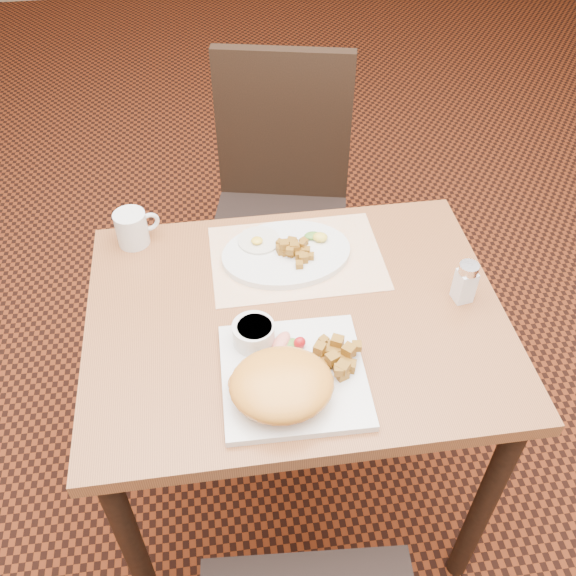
{
  "coord_description": "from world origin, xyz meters",
  "views": [
    {
      "loc": [
        -0.15,
        -0.93,
        1.76
      ],
      "look_at": [
        -0.02,
        0.01,
        0.82
      ],
      "focal_mm": 40.0,
      "sensor_mm": 36.0,
      "label": 1
    }
  ],
  "objects_px": {
    "table": "(296,346)",
    "chair_far": "(281,196)",
    "plate_oval": "(286,254)",
    "salt_shaker": "(465,282)",
    "coffee_mug": "(133,228)",
    "plate_square": "(294,376)"
  },
  "relations": [
    {
      "from": "table",
      "to": "salt_shaker",
      "type": "xyz_separation_m",
      "value": [
        0.37,
        -0.01,
        0.16
      ]
    },
    {
      "from": "plate_oval",
      "to": "coffee_mug",
      "type": "bearing_deg",
      "value": 163.37
    },
    {
      "from": "plate_oval",
      "to": "salt_shaker",
      "type": "xyz_separation_m",
      "value": [
        0.36,
        -0.19,
        0.04
      ]
    },
    {
      "from": "chair_far",
      "to": "salt_shaker",
      "type": "relative_size",
      "value": 9.7
    },
    {
      "from": "salt_shaker",
      "to": "chair_far",
      "type": "bearing_deg",
      "value": 113.45
    },
    {
      "from": "table",
      "to": "coffee_mug",
      "type": "height_order",
      "value": "coffee_mug"
    },
    {
      "from": "salt_shaker",
      "to": "coffee_mug",
      "type": "distance_m",
      "value": 0.78
    },
    {
      "from": "table",
      "to": "chair_far",
      "type": "distance_m",
      "value": 0.72
    },
    {
      "from": "plate_square",
      "to": "plate_oval",
      "type": "bearing_deg",
      "value": 84.33
    },
    {
      "from": "plate_square",
      "to": "plate_oval",
      "type": "relative_size",
      "value": 0.92
    },
    {
      "from": "plate_oval",
      "to": "salt_shaker",
      "type": "distance_m",
      "value": 0.41
    },
    {
      "from": "plate_square",
      "to": "salt_shaker",
      "type": "height_order",
      "value": "salt_shaker"
    },
    {
      "from": "chair_far",
      "to": "plate_square",
      "type": "bearing_deg",
      "value": 96.67
    },
    {
      "from": "coffee_mug",
      "to": "salt_shaker",
      "type": "bearing_deg",
      "value": -22.34
    },
    {
      "from": "chair_far",
      "to": "salt_shaker",
      "type": "bearing_deg",
      "value": 125.97
    },
    {
      "from": "table",
      "to": "chair_far",
      "type": "xyz_separation_m",
      "value": [
        0.06,
        0.71,
        -0.1
      ]
    },
    {
      "from": "chair_far",
      "to": "coffee_mug",
      "type": "bearing_deg",
      "value": 58.07
    },
    {
      "from": "coffee_mug",
      "to": "plate_oval",
      "type": "bearing_deg",
      "value": -16.63
    },
    {
      "from": "table",
      "to": "chair_far",
      "type": "relative_size",
      "value": 0.93
    },
    {
      "from": "plate_square",
      "to": "coffee_mug",
      "type": "distance_m",
      "value": 0.56
    },
    {
      "from": "chair_far",
      "to": "plate_square",
      "type": "xyz_separation_m",
      "value": [
        -0.09,
        -0.88,
        0.22
      ]
    },
    {
      "from": "salt_shaker",
      "to": "plate_square",
      "type": "bearing_deg",
      "value": -157.43
    }
  ]
}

